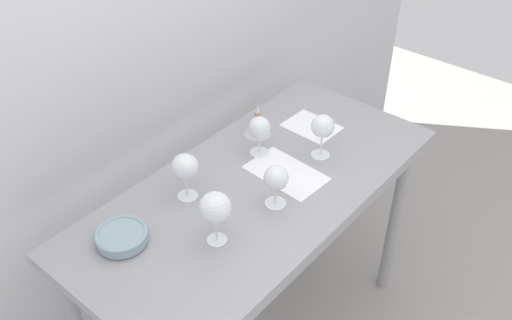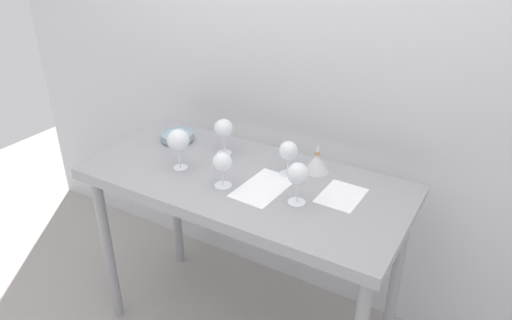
# 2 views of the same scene
# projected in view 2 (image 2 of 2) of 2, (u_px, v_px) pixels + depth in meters

# --- Properties ---
(back_wall) EXTENTS (3.80, 0.04, 2.60)m
(back_wall) POSITION_uv_depth(u_px,v_px,m) (299.00, 58.00, 2.22)
(back_wall) COLOR silver
(back_wall) RESTS_ON ground_plane
(steel_counter) EXTENTS (1.40, 0.65, 0.90)m
(steel_counter) POSITION_uv_depth(u_px,v_px,m) (245.00, 198.00, 2.08)
(steel_counter) COLOR #96969B
(steel_counter) RESTS_ON ground_plane
(wine_glass_near_center) EXTENTS (0.08, 0.08, 0.15)m
(wine_glass_near_center) POSITION_uv_depth(u_px,v_px,m) (222.00, 163.00, 1.92)
(wine_glass_near_center) COLOR white
(wine_glass_near_center) RESTS_ON steel_counter
(wine_glass_near_right) EXTENTS (0.08, 0.08, 0.17)m
(wine_glass_near_right) POSITION_uv_depth(u_px,v_px,m) (298.00, 175.00, 1.80)
(wine_glass_near_right) COLOR white
(wine_glass_near_right) RESTS_ON steel_counter
(wine_glass_far_right) EXTENTS (0.08, 0.08, 0.15)m
(wine_glass_far_right) POSITION_uv_depth(u_px,v_px,m) (288.00, 152.00, 2.00)
(wine_glass_far_right) COLOR white
(wine_glass_far_right) RESTS_ON steel_counter
(wine_glass_far_left) EXTENTS (0.09, 0.09, 0.17)m
(wine_glass_far_left) POSITION_uv_depth(u_px,v_px,m) (224.00, 130.00, 2.17)
(wine_glass_far_left) COLOR white
(wine_glass_far_left) RESTS_ON steel_counter
(wine_glass_near_left) EXTENTS (0.10, 0.10, 0.19)m
(wine_glass_near_left) POSITION_uv_depth(u_px,v_px,m) (178.00, 141.00, 2.04)
(wine_glass_near_left) COLOR white
(wine_glass_near_left) RESTS_ON steel_counter
(tasting_sheet_upper) EXTENTS (0.16, 0.21, 0.00)m
(tasting_sheet_upper) POSITION_uv_depth(u_px,v_px,m) (341.00, 196.00, 1.90)
(tasting_sheet_upper) COLOR white
(tasting_sheet_upper) RESTS_ON steel_counter
(tasting_sheet_lower) EXTENTS (0.19, 0.29, 0.00)m
(tasting_sheet_lower) POSITION_uv_depth(u_px,v_px,m) (264.00, 187.00, 1.95)
(tasting_sheet_lower) COLOR white
(tasting_sheet_lower) RESTS_ON steel_counter
(tasting_bowl) EXTENTS (0.16, 0.16, 0.04)m
(tasting_bowl) POSITION_uv_depth(u_px,v_px,m) (177.00, 136.00, 2.34)
(tasting_bowl) COLOR #DBCC66
(tasting_bowl) RESTS_ON steel_counter
(decanter_funnel) EXTENTS (0.11, 0.11, 0.13)m
(decanter_funnel) POSITION_uv_depth(u_px,v_px,m) (317.00, 162.00, 2.06)
(decanter_funnel) COLOR silver
(decanter_funnel) RESTS_ON steel_counter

